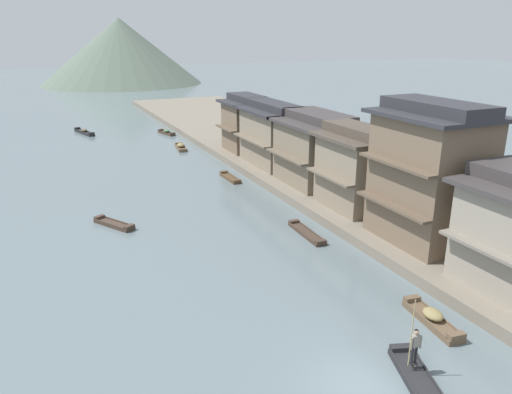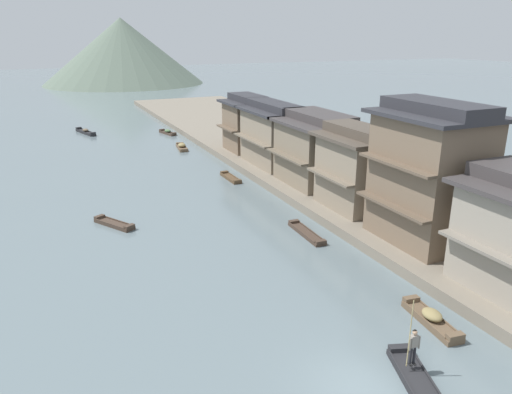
# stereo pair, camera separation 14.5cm
# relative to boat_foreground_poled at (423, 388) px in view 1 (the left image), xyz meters

# --- Properties ---
(ground_plane) EXTENTS (400.00, 400.00, 0.00)m
(ground_plane) POSITION_rel_boat_foreground_poled_xyz_m (-2.06, 1.20, -0.15)
(ground_plane) COLOR slate
(riverbank_right) EXTENTS (18.00, 110.00, 0.68)m
(riverbank_right) POSITION_rel_boat_foreground_poled_xyz_m (14.53, 31.20, 0.19)
(riverbank_right) COLOR slate
(riverbank_right) RESTS_ON ground
(boat_foreground_poled) EXTENTS (2.60, 4.98, 0.45)m
(boat_foreground_poled) POSITION_rel_boat_foreground_poled_xyz_m (0.00, 0.00, 0.00)
(boat_foreground_poled) COLOR #232326
(boat_foreground_poled) RESTS_ON ground
(boatman_person) EXTENTS (0.57, 0.28, 3.04)m
(boatman_person) POSITION_rel_boat_foreground_poled_xyz_m (0.33, 1.02, 1.31)
(boatman_person) COLOR black
(boatman_person) RESTS_ON boat_foreground_poled
(boat_moored_nearest) EXTENTS (0.87, 3.65, 0.38)m
(boat_moored_nearest) POSITION_rel_boat_foreground_poled_xyz_m (3.87, 30.20, -0.02)
(boat_moored_nearest) COLOR brown
(boat_moored_nearest) RESTS_ON ground
(boat_moored_second) EXTENTS (1.34, 3.80, 0.72)m
(boat_moored_second) POSITION_rel_boat_foreground_poled_xyz_m (3.71, 3.47, 0.12)
(boat_moored_second) COLOR brown
(boat_moored_second) RESTS_ON ground
(boat_moored_third) EXTENTS (1.51, 4.08, 0.68)m
(boat_moored_third) POSITION_rel_boat_foreground_poled_xyz_m (3.24, 44.70, 0.09)
(boat_moored_third) COLOR brown
(boat_moored_third) RESTS_ON ground
(boat_moored_far) EXTENTS (0.96, 4.28, 0.37)m
(boat_moored_far) POSITION_rel_boat_foreground_poled_xyz_m (3.69, 15.41, -0.02)
(boat_moored_far) COLOR #423328
(boat_moored_far) RESTS_ON ground
(boat_midriver_drifting) EXTENTS (1.66, 3.70, 0.64)m
(boat_midriver_drifting) POSITION_rel_boat_foreground_poled_xyz_m (3.95, 54.21, 0.08)
(boat_midriver_drifting) COLOR #423328
(boat_midriver_drifting) RESTS_ON ground
(boat_midriver_upstream) EXTENTS (2.25, 5.26, 0.69)m
(boat_midriver_upstream) POSITION_rel_boat_foreground_poled_xyz_m (-6.28, 59.18, 0.08)
(boat_midriver_upstream) COLOR #232326
(boat_midriver_upstream) RESTS_ON ground
(boat_upstream_distant) EXTENTS (2.53, 3.50, 0.42)m
(boat_upstream_distant) POSITION_rel_boat_foreground_poled_xyz_m (-8.11, 22.56, -0.00)
(boat_upstream_distant) COLOR #423328
(boat_upstream_distant) RESTS_ON ground
(house_waterfront_second) EXTENTS (5.95, 7.06, 8.74)m
(house_waterfront_second) POSITION_rel_boat_foreground_poled_xyz_m (9.33, 10.47, 4.83)
(house_waterfront_second) COLOR #75604C
(house_waterfront_second) RESTS_ON riverbank_right
(house_waterfront_tall) EXTENTS (5.31, 6.31, 6.14)m
(house_waterfront_tall) POSITION_rel_boat_foreground_poled_xyz_m (9.02, 17.39, 3.54)
(house_waterfront_tall) COLOR gray
(house_waterfront_tall) RESTS_ON riverbank_right
(house_waterfront_narrow) EXTENTS (6.56, 7.22, 6.14)m
(house_waterfront_narrow) POSITION_rel_boat_foreground_poled_xyz_m (9.64, 24.15, 3.53)
(house_waterfront_narrow) COLOR #7F705B
(house_waterfront_narrow) RESTS_ON riverbank_right
(house_waterfront_far) EXTENTS (5.24, 8.31, 6.14)m
(house_waterfront_far) POSITION_rel_boat_foreground_poled_xyz_m (8.98, 31.50, 3.53)
(house_waterfront_far) COLOR gray
(house_waterfront_far) RESTS_ON riverbank_right
(house_waterfront_end) EXTENTS (5.42, 5.56, 6.14)m
(house_waterfront_end) POSITION_rel_boat_foreground_poled_xyz_m (9.07, 38.29, 3.55)
(house_waterfront_end) COLOR #75604C
(house_waterfront_end) RESTS_ON riverbank_right
(hill_far_west) EXTENTS (42.50, 42.50, 17.06)m
(hill_far_west) POSITION_rel_boat_foreground_poled_xyz_m (11.22, 128.61, 8.38)
(hill_far_west) COLOR #5B6B5B
(hill_far_west) RESTS_ON ground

